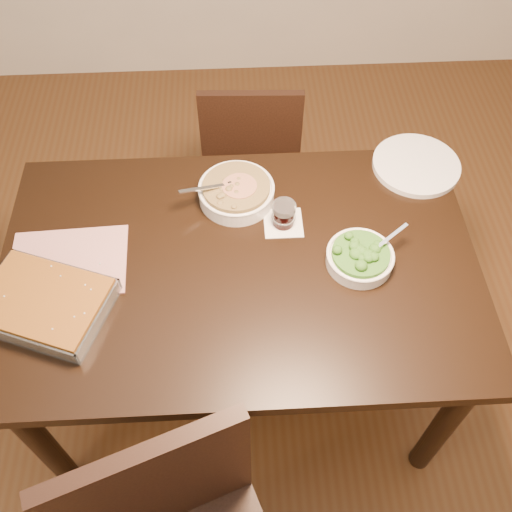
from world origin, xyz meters
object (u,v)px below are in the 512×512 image
chair_far (251,149)px  table (240,281)px  dinner_plate (416,165)px  wine_tumbler (284,214)px  baking_dish (44,304)px  stew_bowl (236,191)px  broccoli_bowl (360,257)px

chair_far → table: bearing=87.4°
dinner_plate → chair_far: (-0.53, 0.43, -0.30)m
wine_tumbler → baking_dish: bearing=-158.0°
chair_far → wine_tumbler: bearing=98.7°
stew_bowl → broccoli_bowl: (0.35, -0.27, -0.01)m
broccoli_bowl → baking_dish: size_ratio=0.51×
table → broccoli_bowl: 0.37m
stew_bowl → dinner_plate: bearing=10.4°
broccoli_bowl → chair_far: 0.91m
baking_dish → broccoli_bowl: bearing=28.2°
broccoli_bowl → chair_far: broccoli_bowl is taller
wine_tumbler → dinner_plate: (0.46, 0.22, -0.04)m
baking_dish → wine_tumbler: bearing=42.9°
table → dinner_plate: 0.71m
wine_tumbler → chair_far: size_ratio=0.10×
table → wine_tumbler: (0.14, 0.14, 0.14)m
stew_bowl → broccoli_bowl: 0.44m
broccoli_bowl → wine_tumbler: 0.26m
chair_far → dinner_plate: bearing=143.6°
baking_dish → table: bearing=34.9°
table → wine_tumbler: 0.24m
stew_bowl → chair_far: 0.63m
dinner_plate → wine_tumbler: bearing=-154.4°
baking_dish → chair_far: (0.60, 0.92, -0.32)m
stew_bowl → baking_dish: stew_bowl is taller
stew_bowl → table: bearing=-90.3°
stew_bowl → baking_dish: 0.66m
stew_bowl → wine_tumbler: (0.14, -0.11, 0.01)m
baking_dish → dinner_plate: bearing=44.4°
table → chair_far: 0.82m
table → chair_far: bearing=84.9°
stew_bowl → dinner_plate: size_ratio=0.89×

